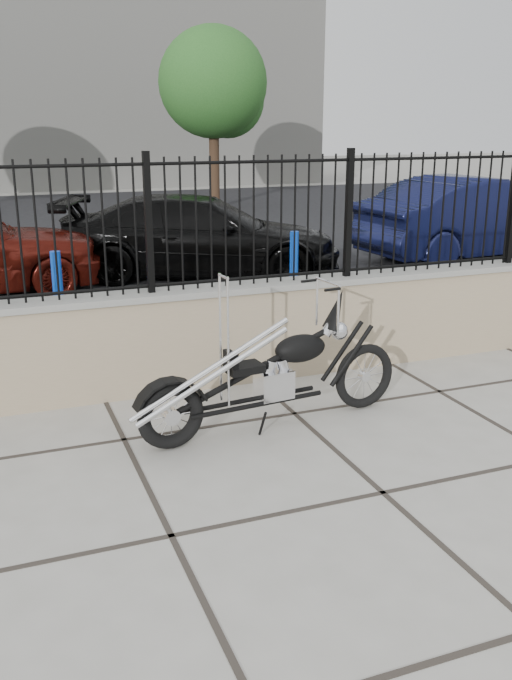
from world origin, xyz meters
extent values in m
plane|color=#99968E|center=(0.00, 0.00, 0.00)|extent=(90.00, 90.00, 0.00)
plane|color=black|center=(0.00, 12.50, 0.00)|extent=(30.00, 30.00, 0.00)
cube|color=gray|center=(0.00, 2.50, 0.48)|extent=(14.00, 0.36, 0.96)
cube|color=black|center=(0.00, 2.50, 1.56)|extent=(14.00, 0.08, 1.20)
cube|color=beige|center=(0.00, 26.50, 4.00)|extent=(22.00, 6.00, 8.00)
imported|color=black|center=(0.95, 7.41, 0.66)|extent=(4.88, 3.40, 1.31)
imported|color=black|center=(6.14, 7.08, 0.75)|extent=(4.68, 1.95, 1.51)
cylinder|color=blue|center=(-1.62, 4.72, 0.51)|extent=(0.14, 0.14, 1.01)
cylinder|color=blue|center=(1.63, 5.20, 0.50)|extent=(0.15, 0.15, 1.00)
cylinder|color=#382619|center=(4.17, 16.66, 1.44)|extent=(0.29, 0.29, 2.88)
sphere|color=#396224|center=(4.17, 16.66, 3.65)|extent=(3.07, 3.07, 3.07)
camera|label=1|loc=(-2.41, -3.82, 2.46)|focal=38.00mm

